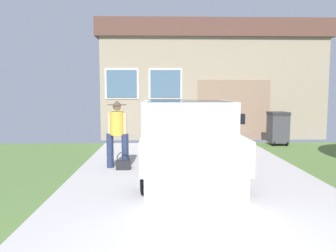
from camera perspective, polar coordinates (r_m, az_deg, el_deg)
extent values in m
cube|color=#B4AFAD|center=(7.90, 3.74, -7.79)|extent=(5.20, 9.00, 0.06)
cube|color=silver|center=(8.18, 2.65, -5.61)|extent=(1.75, 5.17, 0.42)
cube|color=silver|center=(7.54, 3.00, -0.39)|extent=(1.87, 2.06, 1.19)
cube|color=#1E2833|center=(7.51, 3.02, 2.29)|extent=(1.65, 1.89, 0.50)
cube|color=silver|center=(6.07, 4.26, -4.74)|extent=(1.86, 1.05, 0.59)
cube|color=black|center=(9.65, 1.91, -2.42)|extent=(1.87, 2.09, 0.06)
cube|color=silver|center=(9.72, 7.21, -1.00)|extent=(0.07, 2.08, 0.53)
cube|color=silver|center=(9.60, -3.44, -1.05)|extent=(0.07, 2.08, 0.53)
cube|color=silver|center=(10.62, 1.55, -0.40)|extent=(1.86, 0.07, 0.53)
cube|color=black|center=(6.98, 11.97, 1.15)|extent=(0.10, 0.18, 0.20)
cylinder|color=black|center=(6.41, 11.25, -7.12)|extent=(0.27, 0.80, 0.80)
cylinder|color=#9E9EA3|center=(6.41, 11.25, -7.12)|extent=(0.28, 0.44, 0.44)
cylinder|color=black|center=(6.25, -3.28, -7.36)|extent=(0.27, 0.80, 0.80)
cylinder|color=#9E9EA3|center=(6.25, -3.28, -7.36)|extent=(0.28, 0.44, 0.44)
cylinder|color=black|center=(9.54, 6.80, -2.86)|extent=(0.27, 0.80, 0.80)
cylinder|color=#9E9EA3|center=(9.54, 6.80, -2.86)|extent=(0.28, 0.44, 0.44)
cylinder|color=black|center=(9.43, -2.85, -2.92)|extent=(0.27, 0.80, 0.80)
cylinder|color=#9E9EA3|center=(9.43, -2.85, -2.92)|extent=(0.28, 0.44, 0.44)
cylinder|color=navy|center=(8.39, -9.48, -4.00)|extent=(0.16, 0.16, 0.82)
cylinder|color=navy|center=(8.28, -7.05, -4.10)|extent=(0.16, 0.16, 0.82)
cylinder|color=gold|center=(8.25, -8.34, 0.45)|extent=(0.33, 0.33, 0.55)
cylinder|color=beige|center=(8.32, -9.59, 0.04)|extent=(0.09, 0.09, 0.62)
cylinder|color=beige|center=(8.20, -7.05, -0.01)|extent=(0.09, 0.09, 0.62)
sphere|color=beige|center=(8.22, -8.38, 3.17)|extent=(0.19, 0.19, 0.19)
cylinder|color=brown|center=(8.22, -8.38, 3.47)|extent=(0.45, 0.45, 0.01)
cone|color=brown|center=(8.22, -8.39, 3.84)|extent=(0.20, 0.20, 0.11)
cube|color=#232328|center=(8.18, -7.35, -6.36)|extent=(0.33, 0.15, 0.22)
torus|color=#232328|center=(8.15, -7.36, -5.27)|extent=(0.30, 0.02, 0.30)
cube|color=tan|center=(15.82, 6.10, 5.99)|extent=(8.50, 5.65, 3.81)
cube|color=brown|center=(15.99, 6.19, 14.05)|extent=(8.84, 5.88, 0.68)
cube|color=#93755B|center=(13.15, 10.73, 2.57)|extent=(2.68, 0.06, 2.24)
cube|color=slate|center=(12.83, -0.43, 6.96)|extent=(1.10, 0.05, 1.00)
cube|color=silver|center=(12.85, -0.43, 6.95)|extent=(1.23, 0.02, 1.12)
cube|color=slate|center=(12.90, -7.60, 6.90)|extent=(1.10, 0.05, 1.00)
cube|color=silver|center=(12.91, -7.60, 6.90)|extent=(1.23, 0.02, 1.12)
cube|color=#424247|center=(12.36, 17.59, -0.40)|extent=(0.58, 0.68, 0.93)
cube|color=#2E2E31|center=(12.32, 17.66, 1.99)|extent=(0.60, 0.71, 0.10)
cylinder|color=black|center=(12.09, 16.96, -2.74)|extent=(0.05, 0.18, 0.18)
cylinder|color=black|center=(12.24, 18.92, -2.71)|extent=(0.05, 0.18, 0.18)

